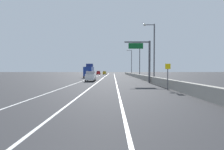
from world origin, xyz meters
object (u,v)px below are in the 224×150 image
object	(u,v)px
lamp_post_right_fourth	(131,61)
lamp_post_right_second	(153,49)
lamp_post_right_third	(139,57)
car_white_2	(91,76)
car_red_1	(98,73)
speed_advisory_sign	(168,75)
box_truck	(89,71)
overhead_sign_gantry	(145,56)
car_yellow_0	(105,73)

from	to	relation	value
lamp_post_right_fourth	lamp_post_right_second	bearing A→B (deg)	-90.17
lamp_post_right_third	car_white_2	distance (m)	22.01
car_red_1	car_white_2	distance (m)	51.53
lamp_post_right_second	speed_advisory_sign	bearing A→B (deg)	-95.24
box_truck	car_red_1	bearing A→B (deg)	89.46
lamp_post_right_second	car_red_1	world-z (taller)	lamp_post_right_second
speed_advisory_sign	lamp_post_right_second	xyz separation A→B (m)	(1.17, 12.73, 4.44)
box_truck	lamp_post_right_third	bearing A→B (deg)	-7.48
lamp_post_right_third	overhead_sign_gantry	bearing A→B (deg)	-95.31
speed_advisory_sign	box_truck	size ratio (longest dim) A/B	0.35
lamp_post_right_second	box_truck	distance (m)	27.62
lamp_post_right_third	lamp_post_right_fourth	bearing A→B (deg)	90.86
speed_advisory_sign	lamp_post_right_second	distance (m)	13.53
car_yellow_0	box_truck	bearing A→B (deg)	-95.10
overhead_sign_gantry	car_white_2	bearing A→B (deg)	156.28
lamp_post_right_fourth	car_yellow_0	xyz separation A→B (m)	(-11.99, 16.52, -5.27)
lamp_post_right_second	lamp_post_right_fourth	size ratio (longest dim) A/B	1.00
lamp_post_right_fourth	car_yellow_0	distance (m)	21.08
speed_advisory_sign	car_red_1	bearing A→B (deg)	101.35
speed_advisory_sign	car_red_1	world-z (taller)	speed_advisory_sign
lamp_post_right_second	car_white_2	world-z (taller)	lamp_post_right_second
speed_advisory_sign	car_white_2	distance (m)	19.40
overhead_sign_gantry	car_red_1	world-z (taller)	overhead_sign_gantry
car_red_1	lamp_post_right_third	bearing A→B (deg)	-66.01
lamp_post_right_second	car_yellow_0	world-z (taller)	lamp_post_right_second
car_yellow_0	car_red_1	world-z (taller)	car_red_1
car_white_2	box_truck	xyz separation A→B (m)	(-3.02, 19.44, 0.98)
speed_advisory_sign	car_white_2	bearing A→B (deg)	123.96
lamp_post_right_fourth	car_red_1	distance (m)	20.59
overhead_sign_gantry	lamp_post_right_third	xyz separation A→B (m)	(2.04, 21.97, 1.47)
speed_advisory_sign	car_white_2	xyz separation A→B (m)	(-10.83, 16.08, -0.74)
speed_advisory_sign	car_red_1	xyz separation A→B (m)	(-13.55, 67.54, -0.78)
box_truck	car_white_2	bearing A→B (deg)	-81.16
overhead_sign_gantry	box_truck	world-z (taller)	overhead_sign_gantry
car_red_1	box_truck	xyz separation A→B (m)	(-0.30, -32.02, 1.02)
lamp_post_right_fourth	car_white_2	bearing A→B (deg)	-107.62
lamp_post_right_second	car_yellow_0	xyz separation A→B (m)	(-11.87, 58.05, -5.27)
car_red_1	car_yellow_0	bearing A→B (deg)	48.66
overhead_sign_gantry	car_white_2	size ratio (longest dim) A/B	1.59
car_yellow_0	car_red_1	size ratio (longest dim) A/B	0.99
car_red_1	car_white_2	size ratio (longest dim) A/B	0.97
speed_advisory_sign	car_white_2	world-z (taller)	speed_advisory_sign
overhead_sign_gantry	lamp_post_right_third	distance (m)	22.12
speed_advisory_sign	car_red_1	size ratio (longest dim) A/B	0.65
lamp_post_right_third	box_truck	distance (m)	16.14
lamp_post_right_fourth	box_truck	distance (m)	24.45
lamp_post_right_third	lamp_post_right_fourth	size ratio (longest dim) A/B	1.00
car_red_1	box_truck	size ratio (longest dim) A/B	0.53
lamp_post_right_third	speed_advisory_sign	bearing A→B (deg)	-92.74
box_truck	speed_advisory_sign	bearing A→B (deg)	-68.69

